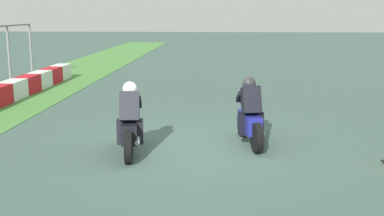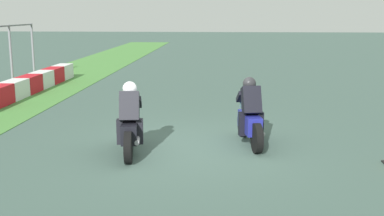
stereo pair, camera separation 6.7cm
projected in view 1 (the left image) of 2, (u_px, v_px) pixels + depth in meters
The scene contains 3 objects.
ground_plane at pixel (192, 148), 10.44m from camera, with size 120.00×120.00×0.00m, color #3E564D.
rider_lane_a at pixel (250, 117), 10.64m from camera, with size 2.03×0.61×1.51m.
rider_lane_b at pixel (130, 124), 9.94m from camera, with size 2.04×0.58×1.51m.
Camera 1 is at (-10.04, -0.65, 2.94)m, focal length 44.62 mm.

